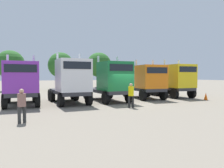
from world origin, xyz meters
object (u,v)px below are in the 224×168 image
Objects in this scene: semi_truck_yellow at (177,80)px; traffic_cone_near at (206,96)px; semi_truck_purple at (21,83)px; visitor_in_hivis at (131,94)px; semi_truck_green at (111,81)px; visitor_with_camera at (22,103)px; semi_truck_white at (71,81)px; semi_truck_orange at (148,81)px.

semi_truck_yellow is 8.34× the size of traffic_cone_near.
semi_truck_yellow is (15.45, -0.42, 0.11)m from semi_truck_purple.
traffic_cone_near is (16.42, -3.40, -1.41)m from semi_truck_purple.
semi_truck_yellow is 3.48m from traffic_cone_near.
semi_truck_purple is at bearing 77.12° from visitor_in_hivis.
visitor_in_hivis is at bearing -2.67° from semi_truck_green.
semi_truck_yellow is at bearing -96.99° from visitor_with_camera.
visitor_with_camera is at bearing -169.80° from traffic_cone_near.
semi_truck_white is 1.05× the size of semi_truck_yellow.
visitor_with_camera is (-0.50, -6.44, -0.79)m from semi_truck_purple.
semi_truck_orange is 3.33× the size of visitor_in_hivis.
visitor_in_hivis is at bearing 61.88° from semi_truck_purple.
visitor_with_camera is (-4.25, -5.79, -0.94)m from semi_truck_white.
semi_truck_orange reaches higher than visitor_with_camera.
semi_truck_white is 5.19m from visitor_in_hivis.
semi_truck_green reaches higher than semi_truck_orange.
visitor_with_camera is at bearing 0.38° from semi_truck_purple.
semi_truck_white is 7.24m from visitor_with_camera.
semi_truck_orange is at bearing 98.11° from semi_truck_green.
semi_truck_green is at bearing -75.05° from semi_truck_orange.
semi_truck_purple is 8.51× the size of traffic_cone_near.
semi_truck_orange reaches higher than visitor_in_hivis.
semi_truck_white reaches higher than semi_truck_green.
semi_truck_green is (7.38, -0.80, 0.09)m from semi_truck_purple.
semi_truck_white is 11.70m from semi_truck_yellow.
semi_truck_white is 13.06m from traffic_cone_near.
visitor_in_hivis is (-0.33, -3.77, -0.81)m from semi_truck_green.
semi_truck_purple is 6.51m from visitor_with_camera.
semi_truck_white is 3.46× the size of visitor_in_hivis.
semi_truck_green reaches higher than semi_truck_purple.
semi_truck_purple is 16.83m from traffic_cone_near.
semi_truck_white is 7.96m from semi_truck_orange.
semi_truck_yellow reaches higher than semi_truck_orange.
semi_truck_orange is at bearing 147.17° from traffic_cone_near.
semi_truck_green is 3.87m from visitor_in_hivis.
semi_truck_purple is at bearing 168.32° from traffic_cone_near.
visitor_with_camera is (-7.55, -1.87, -0.07)m from visitor_in_hivis.
semi_truck_orange is at bearing -91.17° from visitor_with_camera.
semi_truck_green is at bearing -80.97° from semi_truck_yellow.
semi_truck_white is 3.63m from semi_truck_green.
semi_truck_purple reaches higher than semi_truck_orange.
semi_truck_green is at bearing 90.17° from semi_truck_white.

